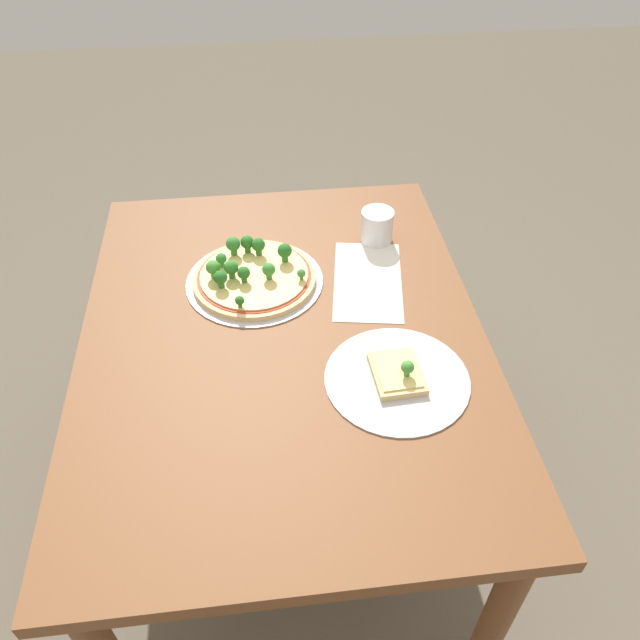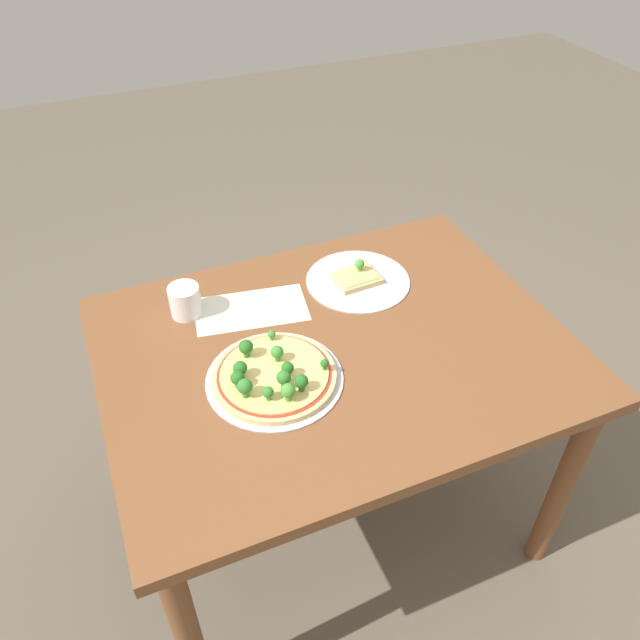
% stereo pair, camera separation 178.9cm
% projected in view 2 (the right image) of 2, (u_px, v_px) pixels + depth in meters
% --- Properties ---
extents(ground_plane, '(8.00, 8.00, 0.00)m').
position_uv_depth(ground_plane, '(332.00, 508.00, 2.05)').
color(ground_plane, brown).
extents(dining_table, '(1.16, 0.88, 0.74)m').
position_uv_depth(dining_table, '(335.00, 372.00, 1.64)').
color(dining_table, brown).
rests_on(dining_table, ground_plane).
extents(pizza_tray_whole, '(0.33, 0.33, 0.07)m').
position_uv_depth(pizza_tray_whole, '(273.00, 376.00, 1.47)').
color(pizza_tray_whole, '#B7B7BC').
rests_on(pizza_tray_whole, dining_table).
extents(pizza_tray_slice, '(0.30, 0.30, 0.06)m').
position_uv_depth(pizza_tray_slice, '(357.00, 279.00, 1.77)').
color(pizza_tray_slice, '#B7B7BC').
rests_on(pizza_tray_slice, dining_table).
extents(drinking_cup, '(0.08, 0.08, 0.09)m').
position_uv_depth(drinking_cup, '(185.00, 301.00, 1.64)').
color(drinking_cup, white).
rests_on(drinking_cup, dining_table).
extents(paper_menu, '(0.32, 0.21, 0.00)m').
position_uv_depth(paper_menu, '(251.00, 309.00, 1.68)').
color(paper_menu, silver).
rests_on(paper_menu, dining_table).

